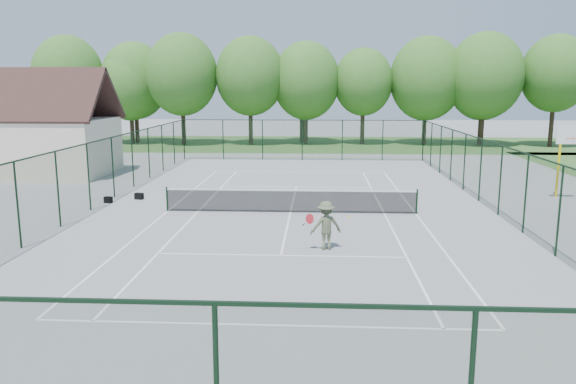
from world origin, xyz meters
name	(u,v)px	position (x,y,z in m)	size (l,w,h in m)	color
ground	(290,213)	(0.00, 0.00, 0.00)	(140.00, 140.00, 0.00)	gray
grass_far	(306,144)	(0.00, 30.00, 0.01)	(80.00, 16.00, 0.01)	#406C2D
court_lines	(290,212)	(0.00, 0.00, 0.00)	(11.05, 23.85, 0.01)	white
tennis_net	(290,200)	(0.00, 0.00, 0.58)	(11.08, 0.08, 1.10)	black
fence_enclosure	(290,178)	(0.00, 0.00, 1.56)	(18.05, 36.05, 3.02)	#16371D
utility_building	(41,125)	(-16.00, 10.00, 3.12)	(8.60, 6.27, 6.63)	#F4E7CA
tree_line_far	(306,81)	(0.00, 30.00, 5.99)	(39.40, 6.40, 9.70)	#3C281E
basketball_goal	(565,147)	(13.21, 3.83, 2.57)	(1.20, 1.43, 3.65)	yellow
sports_bag_a	(108,200)	(-8.80, 1.61, 0.15)	(0.38, 0.23, 0.30)	black
sports_bag_b	(139,196)	(-7.60, 2.55, 0.16)	(0.40, 0.25, 0.31)	black
tennis_player	(326,225)	(1.48, -5.58, 0.84)	(1.72, 0.91, 1.67)	#575F43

